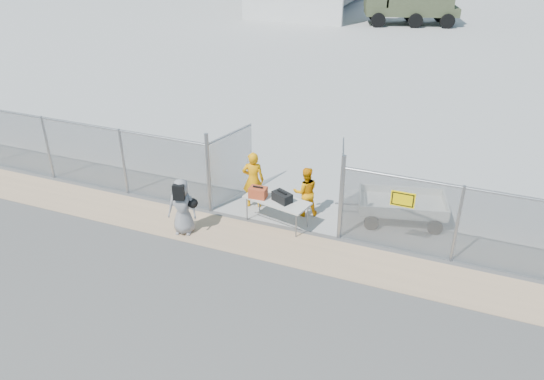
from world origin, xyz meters
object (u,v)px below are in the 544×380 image
at_px(folding_table, 277,212).
at_px(security_worker_right, 306,192).
at_px(security_worker_left, 253,180).
at_px(visitor, 182,207).
at_px(utility_trailer, 402,207).

xyz_separation_m(folding_table, security_worker_right, (0.58, 0.81, 0.37)).
xyz_separation_m(security_worker_left, visitor, (-1.23, -2.08, -0.08)).
bearing_deg(security_worker_left, utility_trailer, 175.65).
height_order(security_worker_right, utility_trailer, security_worker_right).
xyz_separation_m(security_worker_left, security_worker_right, (1.62, 0.12, -0.14)).
relative_size(folding_table, utility_trailer, 0.59).
relative_size(security_worker_left, visitor, 1.09).
xyz_separation_m(folding_table, utility_trailer, (3.29, 1.60, -0.01)).
bearing_deg(visitor, security_worker_left, 44.84).
relative_size(security_worker_left, security_worker_right, 1.18).
bearing_deg(security_worker_right, visitor, 9.37).
bearing_deg(visitor, security_worker_right, 23.10).
relative_size(visitor, utility_trailer, 0.51).
distance_m(folding_table, security_worker_left, 1.34).
xyz_separation_m(security_worker_left, utility_trailer, (4.33, 0.91, -0.51)).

